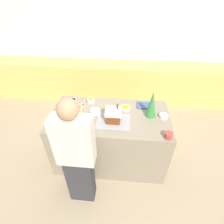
# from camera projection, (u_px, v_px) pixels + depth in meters

# --- Properties ---
(ground_plane) EXTENTS (12.00, 12.00, 0.00)m
(ground_plane) POSITION_uv_depth(u_px,v_px,m) (110.00, 156.00, 3.00)
(ground_plane) COLOR tan
(wall_back) EXTENTS (8.00, 0.05, 2.60)m
(wall_back) POSITION_uv_depth(u_px,v_px,m) (120.00, 41.00, 3.97)
(wall_back) COLOR white
(wall_back) RESTS_ON ground_plane
(back_cabinet_block) EXTENTS (6.00, 0.60, 0.89)m
(back_cabinet_block) POSITION_uv_depth(u_px,v_px,m) (118.00, 82.00, 4.23)
(back_cabinet_block) COLOR #DBBC60
(back_cabinet_block) RESTS_ON ground_plane
(kitchen_island) EXTENTS (1.68, 0.88, 0.90)m
(kitchen_island) POSITION_uv_depth(u_px,v_px,m) (110.00, 138.00, 2.73)
(kitchen_island) COLOR gray
(kitchen_island) RESTS_ON ground_plane
(baking_tray) EXTENTS (0.45, 0.34, 0.01)m
(baking_tray) POSITION_uv_depth(u_px,v_px,m) (113.00, 121.00, 2.35)
(baking_tray) COLOR #9E9EA8
(baking_tray) RESTS_ON kitchen_island
(gingerbread_house) EXTENTS (0.20, 0.18, 0.26)m
(gingerbread_house) POSITION_uv_depth(u_px,v_px,m) (113.00, 115.00, 2.28)
(gingerbread_house) COLOR brown
(gingerbread_house) RESTS_ON baking_tray
(decorative_tree) EXTENTS (0.14, 0.14, 0.39)m
(decorative_tree) POSITION_uv_depth(u_px,v_px,m) (152.00, 104.00, 2.33)
(decorative_tree) COLOR #33843D
(decorative_tree) RESTS_ON kitchen_island
(candy_bowl_beside_tree) EXTENTS (0.10, 0.10, 0.05)m
(candy_bowl_beside_tree) POSITION_uv_depth(u_px,v_px,m) (82.00, 107.00, 2.57)
(candy_bowl_beside_tree) COLOR silver
(candy_bowl_beside_tree) RESTS_ON kitchen_island
(candy_bowl_front_corner) EXTENTS (0.11, 0.11, 0.05)m
(candy_bowl_front_corner) POSITION_uv_depth(u_px,v_px,m) (91.00, 100.00, 2.71)
(candy_bowl_front_corner) COLOR white
(candy_bowl_front_corner) RESTS_ON kitchen_island
(candy_bowl_far_right) EXTENTS (0.14, 0.14, 0.05)m
(candy_bowl_far_right) POSITION_uv_depth(u_px,v_px,m) (125.00, 108.00, 2.55)
(candy_bowl_far_right) COLOR silver
(candy_bowl_far_right) RESTS_ON kitchen_island
(candy_bowl_near_tray_right) EXTENTS (0.12, 0.12, 0.05)m
(candy_bowl_near_tray_right) POSITION_uv_depth(u_px,v_px,m) (73.00, 101.00, 2.69)
(candy_bowl_near_tray_right) COLOR white
(candy_bowl_near_tray_right) RESTS_ON kitchen_island
(candy_bowl_behind_tray) EXTENTS (0.14, 0.14, 0.05)m
(candy_bowl_behind_tray) POSITION_uv_depth(u_px,v_px,m) (95.00, 111.00, 2.48)
(candy_bowl_behind_tray) COLOR silver
(candy_bowl_behind_tray) RESTS_ON kitchen_island
(candy_bowl_near_tray_left) EXTENTS (0.13, 0.13, 0.05)m
(candy_bowl_near_tray_left) POSITION_uv_depth(u_px,v_px,m) (62.00, 109.00, 2.54)
(candy_bowl_near_tray_left) COLOR silver
(candy_bowl_near_tray_left) RESTS_ON kitchen_island
(candy_bowl_far_left) EXTENTS (0.12, 0.12, 0.05)m
(candy_bowl_far_left) POSITION_uv_depth(u_px,v_px,m) (164.00, 116.00, 2.40)
(candy_bowl_far_left) COLOR silver
(candy_bowl_far_left) RESTS_ON kitchen_island
(cookbook) EXTENTS (0.22, 0.16, 0.02)m
(cookbook) POSITION_uv_depth(u_px,v_px,m) (144.00, 106.00, 2.63)
(cookbook) COLOR #3F598C
(cookbook) RESTS_ON kitchen_island
(mug) EXTENTS (0.10, 0.10, 0.08)m
(mug) POSITION_uv_depth(u_px,v_px,m) (168.00, 135.00, 2.09)
(mug) COLOR #B24238
(mug) RESTS_ON kitchen_island
(person) EXTENTS (0.42, 0.53, 1.61)m
(person) POSITION_uv_depth(u_px,v_px,m) (77.00, 157.00, 1.98)
(person) COLOR #333338
(person) RESTS_ON ground_plane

